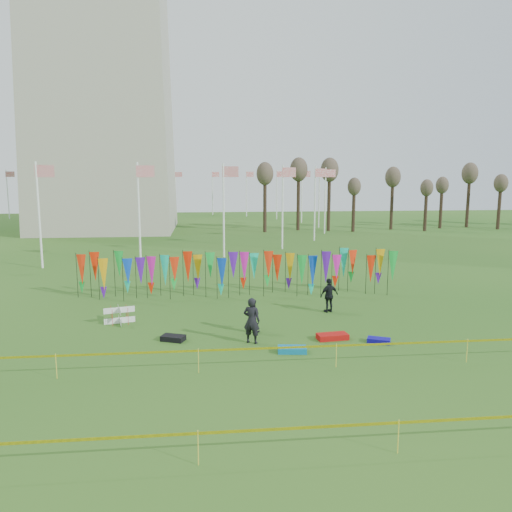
{
  "coord_description": "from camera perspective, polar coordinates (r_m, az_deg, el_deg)",
  "views": [
    {
      "loc": [
        -1.75,
        -18.9,
        6.87
      ],
      "look_at": [
        0.89,
        6.0,
        2.89
      ],
      "focal_mm": 35.0,
      "sensor_mm": 36.0,
      "label": 1
    }
  ],
  "objects": [
    {
      "name": "box_kite",
      "position": [
        24.59,
        -15.33,
        -6.54
      ],
      "size": [
        0.73,
        0.73,
        0.81
      ],
      "rotation": [
        0.0,
        0.0,
        0.26
      ],
      "color": "red",
      "rests_on": "ground"
    },
    {
      "name": "kite_bag_red",
      "position": [
        21.84,
        8.73,
        -9.08
      ],
      "size": [
        1.37,
        0.75,
        0.24
      ],
      "primitive_type": "cube",
      "rotation": [
        0.0,
        0.0,
        0.12
      ],
      "color": "#BB0F0C",
      "rests_on": "ground"
    },
    {
      "name": "kite_bag_blue",
      "position": [
        21.8,
        13.85,
        -9.35
      ],
      "size": [
        1.05,
        0.84,
        0.19
      ],
      "primitive_type": "cube",
      "rotation": [
        0.0,
        0.0,
        -0.44
      ],
      "color": "#11099C",
      "rests_on": "ground"
    },
    {
      "name": "person_mid",
      "position": [
        22.4,
        -0.46,
        -6.82
      ],
      "size": [
        0.84,
        0.67,
        1.5
      ],
      "primitive_type": "imported",
      "rotation": [
        0.0,
        0.0,
        2.8
      ],
      "color": "black",
      "rests_on": "ground"
    },
    {
      "name": "kite_bag_black",
      "position": [
        21.71,
        -9.45,
        -9.23
      ],
      "size": [
        1.11,
        0.89,
        0.23
      ],
      "primitive_type": "cube",
      "rotation": [
        0.0,
        0.0,
        -0.39
      ],
      "color": "black",
      "rests_on": "ground"
    },
    {
      "name": "ground",
      "position": [
        20.19,
        -0.73,
        -10.87
      ],
      "size": [
        160.0,
        160.0,
        0.0
      ],
      "primitive_type": "plane",
      "color": "#245317",
      "rests_on": "ground"
    },
    {
      "name": "caution_tape_near",
      "position": [
        18.05,
        -0.86,
        -10.7
      ],
      "size": [
        26.0,
        0.02,
        0.9
      ],
      "color": "#ECEC04",
      "rests_on": "ground"
    },
    {
      "name": "flagpole_ring",
      "position": [
        68.07,
        -16.52,
        6.25
      ],
      "size": [
        57.4,
        56.16,
        8.0
      ],
      "color": "white",
      "rests_on": "ground"
    },
    {
      "name": "kite_bag_turquoise",
      "position": [
        20.13,
        4.15,
        -10.62
      ],
      "size": [
        1.18,
        0.69,
        0.22
      ],
      "primitive_type": "cube",
      "rotation": [
        0.0,
        0.0,
        -0.12
      ],
      "color": "#0B75AB",
      "rests_on": "ground"
    },
    {
      "name": "banner_row",
      "position": [
        28.83,
        -1.92,
        -1.44
      ],
      "size": [
        18.64,
        0.64,
        2.51
      ],
      "color": "black",
      "rests_on": "ground"
    },
    {
      "name": "caution_tape_far",
      "position": [
        12.81,
        1.63,
        -19.38
      ],
      "size": [
        26.0,
        0.02,
        0.9
      ],
      "color": "#ECEC04",
      "rests_on": "ground"
    },
    {
      "name": "person_right",
      "position": [
        25.85,
        8.36,
        -4.47
      ],
      "size": [
        1.17,
        0.89,
        1.76
      ],
      "primitive_type": "imported",
      "rotation": [
        0.0,
        0.0,
        3.47
      ],
      "color": "black",
      "rests_on": "ground"
    },
    {
      "name": "tree_line",
      "position": [
        71.39,
        22.37,
        7.8
      ],
      "size": [
        53.92,
        1.92,
        7.84
      ],
      "color": "#392A1C",
      "rests_on": "ground"
    },
    {
      "name": "person_left",
      "position": [
        20.9,
        -0.5,
        -7.38
      ],
      "size": [
        0.85,
        0.75,
        1.94
      ],
      "primitive_type": "imported",
      "rotation": [
        0.0,
        0.0,
        2.73
      ],
      "color": "black",
      "rests_on": "ground"
    }
  ]
}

